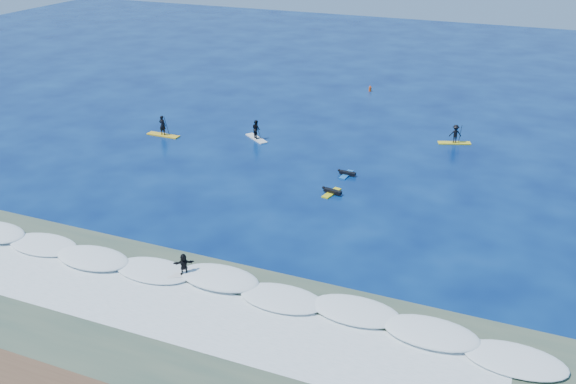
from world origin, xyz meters
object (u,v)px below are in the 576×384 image
at_px(sup_paddler_left, 163,128).
at_px(wave_surfer, 184,266).
at_px(prone_paddler_near, 332,192).
at_px(sup_paddler_center, 256,131).
at_px(prone_paddler_far, 347,174).
at_px(marker_buoy, 370,89).
at_px(sup_paddler_right, 455,135).

bearing_deg(sup_paddler_left, wave_surfer, -53.17).
relative_size(sup_paddler_left, prone_paddler_near, 1.52).
bearing_deg(wave_surfer, prone_paddler_near, 40.08).
height_order(sup_paddler_center, prone_paddler_far, sup_paddler_center).
height_order(prone_paddler_near, wave_surfer, wave_surfer).
relative_size(prone_paddler_near, wave_surfer, 1.09).
bearing_deg(sup_paddler_center, prone_paddler_far, 11.20).
relative_size(prone_paddler_far, marker_buoy, 2.62).
bearing_deg(marker_buoy, prone_paddler_near, -79.56).
height_order(prone_paddler_far, wave_surfer, wave_surfer).
distance_m(prone_paddler_near, marker_buoy, 27.97).
relative_size(sup_paddler_right, prone_paddler_near, 1.40).
xyz_separation_m(sup_paddler_right, wave_surfer, (-10.41, -28.26, 0.03)).
height_order(sup_paddler_center, sup_paddler_right, sup_paddler_center).
xyz_separation_m(prone_paddler_far, wave_surfer, (-3.87, -17.77, 0.66)).
relative_size(sup_paddler_left, wave_surfer, 1.66).
bearing_deg(marker_buoy, sup_paddler_right, -49.06).
bearing_deg(sup_paddler_left, prone_paddler_near, -16.91).
height_order(prone_paddler_far, marker_buoy, marker_buoy).
relative_size(sup_paddler_center, sup_paddler_right, 0.96).
distance_m(sup_paddler_left, prone_paddler_near, 19.27).
bearing_deg(prone_paddler_far, sup_paddler_right, -27.65).
relative_size(sup_paddler_left, sup_paddler_right, 1.09).
bearing_deg(prone_paddler_near, prone_paddler_far, 12.03).
distance_m(sup_paddler_center, prone_paddler_near, 13.20).
relative_size(sup_paddler_center, wave_surfer, 1.46).
xyz_separation_m(prone_paddler_near, marker_buoy, (-5.07, 27.50, 0.17)).
bearing_deg(sup_paddler_right, sup_paddler_left, 177.76).
xyz_separation_m(sup_paddler_left, sup_paddler_center, (8.21, 2.49, 0.08)).
bearing_deg(wave_surfer, prone_paddler_far, 43.37).
distance_m(prone_paddler_far, marker_buoy, 24.34).
bearing_deg(sup_paddler_center, wave_surfer, -38.03).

